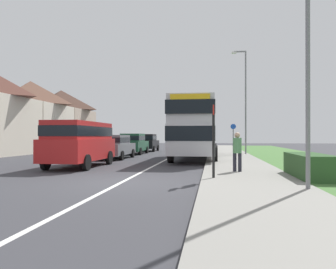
{
  "coord_description": "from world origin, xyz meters",
  "views": [
    {
      "loc": [
        2.97,
        -10.58,
        1.53
      ],
      "look_at": [
        0.74,
        6.01,
        1.6
      ],
      "focal_mm": 35.53,
      "sensor_mm": 36.0,
      "label": 1
    }
  ],
  "objects_px": {
    "pedestrian_at_stop": "(237,150)",
    "street_lamp_near": "(304,15)",
    "parked_car_black": "(147,142)",
    "cycle_route_sign": "(233,137)",
    "bus_stop_sign": "(214,136)",
    "street_lamp_mid": "(244,96)",
    "parked_car_grey": "(114,146)",
    "parked_van_red": "(80,140)",
    "parked_car_dark_green": "(133,143)",
    "double_decker_bus": "(195,126)"
  },
  "relations": [
    {
      "from": "double_decker_bus",
      "to": "cycle_route_sign",
      "type": "distance_m",
      "value": 6.95
    },
    {
      "from": "street_lamp_near",
      "to": "street_lamp_mid",
      "type": "relative_size",
      "value": 1.03
    },
    {
      "from": "parked_car_grey",
      "to": "pedestrian_at_stop",
      "type": "xyz_separation_m",
      "value": [
        7.47,
        -8.15,
        0.1
      ]
    },
    {
      "from": "parked_car_black",
      "to": "street_lamp_near",
      "type": "height_order",
      "value": "street_lamp_near"
    },
    {
      "from": "street_lamp_near",
      "to": "parked_car_dark_green",
      "type": "bearing_deg",
      "value": 116.83
    },
    {
      "from": "parked_van_red",
      "to": "street_lamp_mid",
      "type": "bearing_deg",
      "value": 50.94
    },
    {
      "from": "bus_stop_sign",
      "to": "street_lamp_near",
      "type": "relative_size",
      "value": 0.31
    },
    {
      "from": "parked_van_red",
      "to": "pedestrian_at_stop",
      "type": "distance_m",
      "value": 7.76
    },
    {
      "from": "double_decker_bus",
      "to": "parked_car_dark_green",
      "type": "height_order",
      "value": "double_decker_bus"
    },
    {
      "from": "pedestrian_at_stop",
      "to": "street_lamp_near",
      "type": "bearing_deg",
      "value": -70.03
    },
    {
      "from": "pedestrian_at_stop",
      "to": "street_lamp_near",
      "type": "xyz_separation_m",
      "value": [
        1.47,
        -4.06,
        3.82
      ]
    },
    {
      "from": "cycle_route_sign",
      "to": "street_lamp_mid",
      "type": "distance_m",
      "value": 3.55
    },
    {
      "from": "street_lamp_near",
      "to": "parked_van_red",
      "type": "bearing_deg",
      "value": 144.69
    },
    {
      "from": "parked_car_grey",
      "to": "pedestrian_at_stop",
      "type": "distance_m",
      "value": 11.06
    },
    {
      "from": "parked_car_dark_green",
      "to": "parked_van_red",
      "type": "bearing_deg",
      "value": -89.3
    },
    {
      "from": "parked_car_grey",
      "to": "cycle_route_sign",
      "type": "bearing_deg",
      "value": 37.62
    },
    {
      "from": "pedestrian_at_stop",
      "to": "street_lamp_mid",
      "type": "height_order",
      "value": "street_lamp_mid"
    },
    {
      "from": "street_lamp_mid",
      "to": "street_lamp_near",
      "type": "bearing_deg",
      "value": -90.13
    },
    {
      "from": "bus_stop_sign",
      "to": "double_decker_bus",
      "type": "bearing_deg",
      "value": 96.47
    },
    {
      "from": "parked_van_red",
      "to": "street_lamp_near",
      "type": "distance_m",
      "value": 11.44
    },
    {
      "from": "parked_car_dark_green",
      "to": "parked_car_black",
      "type": "xyz_separation_m",
      "value": [
        0.15,
        5.34,
        -0.01
      ]
    },
    {
      "from": "bus_stop_sign",
      "to": "parked_car_black",
      "type": "bearing_deg",
      "value": 106.99
    },
    {
      "from": "parked_car_dark_green",
      "to": "street_lamp_near",
      "type": "bearing_deg",
      "value": -63.17
    },
    {
      "from": "pedestrian_at_stop",
      "to": "cycle_route_sign",
      "type": "relative_size",
      "value": 0.66
    },
    {
      "from": "parked_van_red",
      "to": "pedestrian_at_stop",
      "type": "bearing_deg",
      "value": -16.81
    },
    {
      "from": "double_decker_bus",
      "to": "street_lamp_near",
      "type": "bearing_deg",
      "value": -73.7
    },
    {
      "from": "parked_car_black",
      "to": "parked_van_red",
      "type": "bearing_deg",
      "value": -90.02
    },
    {
      "from": "double_decker_bus",
      "to": "parked_car_grey",
      "type": "relative_size",
      "value": 2.16
    },
    {
      "from": "parked_car_grey",
      "to": "bus_stop_sign",
      "type": "distance_m",
      "value": 12.15
    },
    {
      "from": "parked_van_red",
      "to": "parked_car_dark_green",
      "type": "relative_size",
      "value": 1.2
    },
    {
      "from": "bus_stop_sign",
      "to": "street_lamp_mid",
      "type": "relative_size",
      "value": 0.32
    },
    {
      "from": "double_decker_bus",
      "to": "parked_van_red",
      "type": "height_order",
      "value": "double_decker_bus"
    },
    {
      "from": "parked_car_grey",
      "to": "street_lamp_near",
      "type": "bearing_deg",
      "value": -53.76
    },
    {
      "from": "pedestrian_at_stop",
      "to": "cycle_route_sign",
      "type": "height_order",
      "value": "cycle_route_sign"
    },
    {
      "from": "parked_car_black",
      "to": "cycle_route_sign",
      "type": "relative_size",
      "value": 1.58
    },
    {
      "from": "bus_stop_sign",
      "to": "street_lamp_mid",
      "type": "distance_m",
      "value": 15.83
    },
    {
      "from": "street_lamp_near",
      "to": "parked_car_grey",
      "type": "bearing_deg",
      "value": 126.24
    },
    {
      "from": "bus_stop_sign",
      "to": "street_lamp_near",
      "type": "height_order",
      "value": "street_lamp_near"
    },
    {
      "from": "parked_van_red",
      "to": "pedestrian_at_stop",
      "type": "relative_size",
      "value": 3.14
    },
    {
      "from": "bus_stop_sign",
      "to": "cycle_route_sign",
      "type": "height_order",
      "value": "bus_stop_sign"
    },
    {
      "from": "parked_car_black",
      "to": "pedestrian_at_stop",
      "type": "height_order",
      "value": "parked_car_black"
    },
    {
      "from": "parked_car_black",
      "to": "cycle_route_sign",
      "type": "xyz_separation_m",
      "value": [
        8.14,
        -4.69,
        0.5
      ]
    },
    {
      "from": "bus_stop_sign",
      "to": "cycle_route_sign",
      "type": "relative_size",
      "value": 1.03
    },
    {
      "from": "double_decker_bus",
      "to": "parked_car_grey",
      "type": "height_order",
      "value": "double_decker_bus"
    },
    {
      "from": "pedestrian_at_stop",
      "to": "street_lamp_mid",
      "type": "xyz_separation_m",
      "value": [
        1.51,
        13.25,
        3.69
      ]
    },
    {
      "from": "parked_van_red",
      "to": "parked_car_dark_green",
      "type": "bearing_deg",
      "value": 90.7
    },
    {
      "from": "parked_car_black",
      "to": "street_lamp_near",
      "type": "xyz_separation_m",
      "value": [
        8.89,
        -23.21,
        3.86
      ]
    },
    {
      "from": "bus_stop_sign",
      "to": "parked_car_grey",
      "type": "bearing_deg",
      "value": 122.62
    },
    {
      "from": "double_decker_bus",
      "to": "parked_van_red",
      "type": "distance_m",
      "value": 7.99
    },
    {
      "from": "parked_car_dark_green",
      "to": "pedestrian_at_stop",
      "type": "relative_size",
      "value": 2.61
    }
  ]
}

